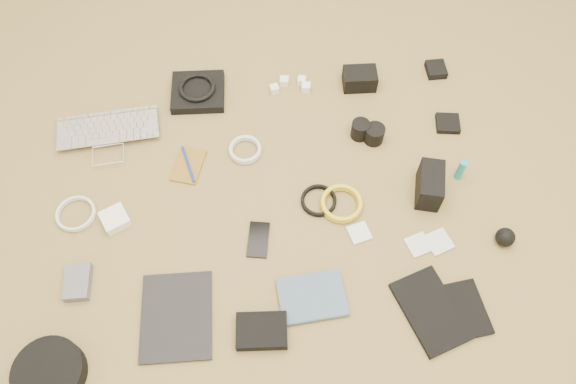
{
  "coord_description": "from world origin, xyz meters",
  "views": [
    {
      "loc": [
        -0.07,
        -0.85,
        1.55
      ],
      "look_at": [
        0.05,
        0.03,
        0.02
      ],
      "focal_mm": 35.0,
      "sensor_mm": 36.0,
      "label": 1
    }
  ],
  "objects": [
    {
      "name": "lens_cleaner",
      "position": [
        0.6,
        0.02,
        0.04
      ],
      "size": [
        0.03,
        0.03,
        0.08
      ],
      "primitive_type": "cylinder",
      "rotation": [
        0.0,
        0.0,
        -0.26
      ],
      "color": "teal",
      "rests_on": "ground"
    },
    {
      "name": "headphones",
      "position": [
        -0.21,
        0.48,
        0.04
      ],
      "size": [
        0.16,
        0.16,
        0.02
      ],
      "primitive_type": "torus",
      "rotation": [
        0.0,
        0.0,
        -0.3
      ],
      "color": "black",
      "rests_on": "headphone_pouch"
    },
    {
      "name": "paperback",
      "position": [
        0.07,
        -0.39,
        0.01
      ],
      "size": [
        0.19,
        0.15,
        0.02
      ],
      "primitive_type": "imported",
      "rotation": [
        0.0,
        0.0,
        1.6
      ],
      "color": "#425870",
      "rests_on": "ground"
    },
    {
      "name": "dslr_camera",
      "position": [
        0.36,
        0.44,
        0.03
      ],
      "size": [
        0.12,
        0.09,
        0.07
      ],
      "primitive_type": "cube",
      "rotation": [
        0.0,
        0.0,
        -0.08
      ],
      "color": "black",
      "rests_on": "ground"
    },
    {
      "name": "filter_case_mid",
      "position": [
        0.42,
        -0.2,
        0.0
      ],
      "size": [
        0.08,
        0.08,
        0.01
      ],
      "primitive_type": "cube",
      "rotation": [
        0.0,
        0.0,
        0.26
      ],
      "color": "silver",
      "rests_on": "ground"
    },
    {
      "name": "filter_case_right",
      "position": [
        0.48,
        -0.2,
        0.01
      ],
      "size": [
        0.09,
        0.09,
        0.01
      ],
      "primitive_type": "cube",
      "rotation": [
        0.0,
        0.0,
        0.29
      ],
      "color": "silver",
      "rests_on": "ground"
    },
    {
      "name": "tablet",
      "position": [
        -0.32,
        -0.32,
        0.01
      ],
      "size": [
        0.22,
        0.27,
        0.01
      ],
      "primitive_type": "cube",
      "rotation": [
        0.0,
        0.0,
        -0.07
      ],
      "color": "black",
      "rests_on": "ground"
    },
    {
      "name": "lens_pouch",
      "position": [
        0.65,
        0.47,
        0.01
      ],
      "size": [
        0.07,
        0.08,
        0.03
      ],
      "primitive_type": "cube",
      "rotation": [
        0.0,
        0.0,
        -0.03
      ],
      "color": "black",
      "rests_on": "ground"
    },
    {
      "name": "charger_c",
      "position": [
        0.17,
        0.45,
        0.01
      ],
      "size": [
        0.04,
        0.04,
        0.03
      ],
      "primitive_type": "cube",
      "rotation": [
        0.0,
        0.0,
        -0.18
      ],
      "color": "white",
      "rests_on": "ground"
    },
    {
      "name": "card_reader",
      "position": [
        0.63,
        0.23,
        0.01
      ],
      "size": [
        0.09,
        0.09,
        0.02
      ],
      "primitive_type": "cube",
      "rotation": [
        0.0,
        0.0,
        -0.19
      ],
      "color": "black",
      "rests_on": "ground"
    },
    {
      "name": "headphone_pouch",
      "position": [
        -0.21,
        0.48,
        0.02
      ],
      "size": [
        0.2,
        0.19,
        0.03
      ],
      "primitive_type": "cube",
      "rotation": [
        0.0,
        0.0,
        -0.09
      ],
      "color": "black",
      "rests_on": "ground"
    },
    {
      "name": "drive_case",
      "position": [
        -0.08,
        -0.4,
        0.02
      ],
      "size": [
        0.15,
        0.11,
        0.04
      ],
      "primitive_type": "cube",
      "rotation": [
        0.0,
        0.0,
        -0.11
      ],
      "color": "black",
      "rests_on": "ground"
    },
    {
      "name": "cable_black",
      "position": [
        0.14,
        -0.01,
        0.01
      ],
      "size": [
        0.13,
        0.13,
        0.01
      ],
      "primitive_type": "torus",
      "rotation": [
        0.0,
        0.0,
        0.13
      ],
      "color": "black",
      "rests_on": "ground"
    },
    {
      "name": "charger_b",
      "position": [
        0.1,
        0.49,
        0.01
      ],
      "size": [
        0.04,
        0.04,
        0.03
      ],
      "primitive_type": "cube",
      "rotation": [
        0.0,
        0.0,
        -0.21
      ],
      "color": "white",
      "rests_on": "ground"
    },
    {
      "name": "cable_yellow",
      "position": [
        0.21,
        -0.03,
        0.01
      ],
      "size": [
        0.16,
        0.16,
        0.02
      ],
      "primitive_type": "torus",
      "rotation": [
        0.0,
        0.0,
        0.27
      ],
      "color": "gold",
      "rests_on": "ground"
    },
    {
      "name": "headphone_case",
      "position": [
        -0.65,
        -0.44,
        0.03
      ],
      "size": [
        0.23,
        0.23,
        0.05
      ],
      "primitive_type": "cylinder",
      "rotation": [
        0.0,
        0.0,
        -0.26
      ],
      "color": "black",
      "rests_on": "ground"
    },
    {
      "name": "cable_white_a",
      "position": [
        -0.07,
        0.21,
        0.01
      ],
      "size": [
        0.13,
        0.13,
        0.01
      ],
      "primitive_type": "torus",
      "rotation": [
        0.0,
        0.0,
        -0.28
      ],
      "color": "silver",
      "rests_on": "ground"
    },
    {
      "name": "phone",
      "position": [
        -0.06,
        -0.12,
        0.0
      ],
      "size": [
        0.08,
        0.13,
        0.01
      ],
      "primitive_type": "cube",
      "rotation": [
        0.0,
        0.0,
        -0.21
      ],
      "color": "black",
      "rests_on": "ground"
    },
    {
      "name": "lens_a",
      "position": [
        0.32,
        0.23,
        0.03
      ],
      "size": [
        0.07,
        0.07,
        0.06
      ],
      "primitive_type": "cylinder",
      "rotation": [
        0.0,
        0.0,
        0.12
      ],
      "color": "black",
      "rests_on": "ground"
    },
    {
      "name": "charger_a",
      "position": [
        0.06,
        0.46,
        0.01
      ],
      "size": [
        0.03,
        0.03,
        0.03
      ],
      "primitive_type": "cube",
      "rotation": [
        0.0,
        0.0,
        0.14
      ],
      "color": "white",
      "rests_on": "ground"
    },
    {
      "name": "cable_white_b",
      "position": [
        -0.61,
        0.05,
        0.01
      ],
      "size": [
        0.16,
        0.16,
        0.01
      ],
      "primitive_type": "torus",
      "rotation": [
        0.0,
        0.0,
        -0.32
      ],
      "color": "silver",
      "rests_on": "ground"
    },
    {
      "name": "filter_case_left",
      "position": [
        0.25,
        -0.14,
        0.0
      ],
      "size": [
        0.07,
        0.07,
        0.01
      ],
      "primitive_type": "cube",
      "rotation": [
        0.0,
        0.0,
        0.21
      ],
      "color": "silver",
      "rests_on": "ground"
    },
    {
      "name": "notebook_black_a",
      "position": [
        0.4,
        -0.4,
        0.01
      ],
      "size": [
        0.2,
        0.26,
        0.02
      ],
      "primitive_type": "cube",
      "rotation": [
        0.0,
        0.0,
        0.28
      ],
      "color": "black",
      "rests_on": "ground"
    },
    {
      "name": "battery_charger",
      "position": [
        -0.6,
        -0.18,
        0.02
      ],
      "size": [
        0.08,
        0.11,
        0.03
      ],
      "primitive_type": "cube",
      "rotation": [
        0.0,
        0.0,
        -0.06
      ],
      "color": "#55555A",
      "rests_on": "ground"
    },
    {
      "name": "laptop",
      "position": [
        -0.52,
        0.31,
        0.01
      ],
      "size": [
        0.35,
        0.25,
        0.03
      ],
      "primitive_type": "imported",
      "rotation": [
        0.0,
        0.0,
        0.03
      ],
      "color": "silver",
      "rests_on": "ground"
    },
    {
      "name": "lens_b",
      "position": [
        0.36,
        0.2,
        0.03
      ],
      "size": [
        0.08,
        0.08,
        0.06
      ],
      "primitive_type": "cylinder",
      "rotation": [
        0.0,
        0.0,
        -0.16
      ],
      "color": "black",
      "rests_on": "ground"
    },
    {
      "name": "charger_d",
      "position": [
        0.16,
        0.48,
        0.01
      ],
      "size": [
        0.04,
        0.04,
        0.03
      ],
      "primitive_type": "cube",
      "rotation": [
        0.0,
        0.0,
        -0.31
      ],
      "color": "white",
      "rests_on": "ground"
    },
    {
      "name": "flash",
      "position": [
        0.49,
        -0.02,
        0.05
      ],
      "size": [
        0.11,
        0.15,
        0.1
      ],
      "primitive_type": "cube",
      "rotation": [
        0.0,
        0.0,
        -0.29
      ],
      "color": "black",
      "rests_on": "ground"
    },
    {
      "name": "air_blower",
      "position": [
        0.67,
        -0.22,
        0.03
      ],
      "size": [
        0.07,
        0.07,
        0.06
      ],
      "primitive_type": "sphere",
      "rotation": [
        0.0,
        0.0,
        0.2
      ],
      "color": "black",
      "rests_on": "ground"
    },
    {
      "name": "power_brick",
      "position": [
        -0.49,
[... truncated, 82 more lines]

